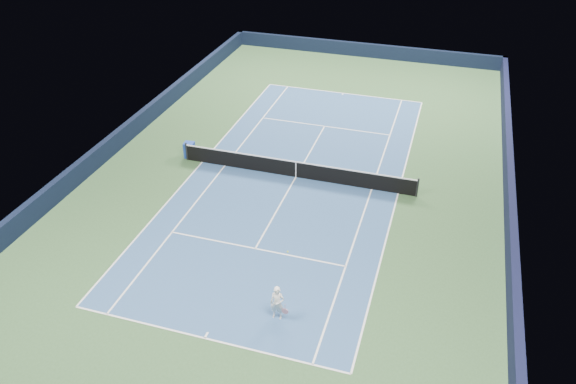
# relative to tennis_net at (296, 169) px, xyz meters

# --- Properties ---
(ground) EXTENTS (40.00, 40.00, 0.00)m
(ground) POSITION_rel_tennis_net_xyz_m (0.00, 0.00, -0.50)
(ground) COLOR #2F512C
(ground) RESTS_ON ground
(wall_far) EXTENTS (22.00, 0.35, 1.10)m
(wall_far) POSITION_rel_tennis_net_xyz_m (0.00, 19.82, 0.05)
(wall_far) COLOR black
(wall_far) RESTS_ON ground
(wall_right) EXTENTS (0.35, 40.00, 1.10)m
(wall_right) POSITION_rel_tennis_net_xyz_m (10.82, 0.00, 0.05)
(wall_right) COLOR black
(wall_right) RESTS_ON ground
(wall_left) EXTENTS (0.35, 40.00, 1.10)m
(wall_left) POSITION_rel_tennis_net_xyz_m (-10.82, 0.00, 0.05)
(wall_left) COLOR black
(wall_left) RESTS_ON ground
(court_surface) EXTENTS (10.97, 23.77, 0.01)m
(court_surface) POSITION_rel_tennis_net_xyz_m (0.00, 0.00, -0.50)
(court_surface) COLOR #2C4F7D
(court_surface) RESTS_ON ground
(baseline_far) EXTENTS (10.97, 0.08, 0.00)m
(baseline_far) POSITION_rel_tennis_net_xyz_m (0.00, 11.88, -0.50)
(baseline_far) COLOR white
(baseline_far) RESTS_ON ground
(baseline_near) EXTENTS (10.97, 0.08, 0.00)m
(baseline_near) POSITION_rel_tennis_net_xyz_m (0.00, -11.88, -0.50)
(baseline_near) COLOR white
(baseline_near) RESTS_ON ground
(sideline_doubles_right) EXTENTS (0.08, 23.77, 0.00)m
(sideline_doubles_right) POSITION_rel_tennis_net_xyz_m (5.49, 0.00, -0.50)
(sideline_doubles_right) COLOR white
(sideline_doubles_right) RESTS_ON ground
(sideline_doubles_left) EXTENTS (0.08, 23.77, 0.00)m
(sideline_doubles_left) POSITION_rel_tennis_net_xyz_m (-5.49, 0.00, -0.50)
(sideline_doubles_left) COLOR white
(sideline_doubles_left) RESTS_ON ground
(sideline_singles_right) EXTENTS (0.08, 23.77, 0.00)m
(sideline_singles_right) POSITION_rel_tennis_net_xyz_m (4.12, 0.00, -0.50)
(sideline_singles_right) COLOR white
(sideline_singles_right) RESTS_ON ground
(sideline_singles_left) EXTENTS (0.08, 23.77, 0.00)m
(sideline_singles_left) POSITION_rel_tennis_net_xyz_m (-4.12, 0.00, -0.50)
(sideline_singles_left) COLOR white
(sideline_singles_left) RESTS_ON ground
(service_line_far) EXTENTS (8.23, 0.08, 0.00)m
(service_line_far) POSITION_rel_tennis_net_xyz_m (0.00, 6.40, -0.50)
(service_line_far) COLOR white
(service_line_far) RESTS_ON ground
(service_line_near) EXTENTS (8.23, 0.08, 0.00)m
(service_line_near) POSITION_rel_tennis_net_xyz_m (0.00, -6.40, -0.50)
(service_line_near) COLOR white
(service_line_near) RESTS_ON ground
(center_service_line) EXTENTS (0.08, 12.80, 0.00)m
(center_service_line) POSITION_rel_tennis_net_xyz_m (0.00, 0.00, -0.50)
(center_service_line) COLOR white
(center_service_line) RESTS_ON ground
(center_mark_far) EXTENTS (0.08, 0.30, 0.00)m
(center_mark_far) POSITION_rel_tennis_net_xyz_m (0.00, 11.73, -0.50)
(center_mark_far) COLOR white
(center_mark_far) RESTS_ON ground
(center_mark_near) EXTENTS (0.08, 0.30, 0.00)m
(center_mark_near) POSITION_rel_tennis_net_xyz_m (0.00, -11.73, -0.50)
(center_mark_near) COLOR white
(center_mark_near) RESTS_ON ground
(tennis_net) EXTENTS (12.90, 0.10, 1.07)m
(tennis_net) POSITION_rel_tennis_net_xyz_m (0.00, 0.00, 0.00)
(tennis_net) COLOR black
(tennis_net) RESTS_ON ground
(sponsor_cube) EXTENTS (0.63, 0.56, 0.91)m
(sponsor_cube) POSITION_rel_tennis_net_xyz_m (-6.40, 0.35, -0.05)
(sponsor_cube) COLOR #1B3CA6
(sponsor_cube) RESTS_ON ground
(tennis_player) EXTENTS (0.73, 1.22, 2.50)m
(tennis_player) POSITION_rel_tennis_net_xyz_m (2.24, -10.08, 0.25)
(tennis_player) COLOR white
(tennis_player) RESTS_ON ground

